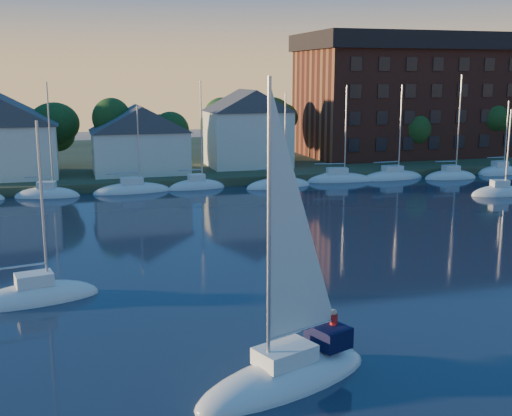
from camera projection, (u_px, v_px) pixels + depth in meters
name	position (u px, v px, depth m)	size (l,w,h in m)	color
ground	(451.00, 393.00, 25.81)	(260.00, 260.00, 0.00)	black
shoreline_land	(168.00, 160.00, 96.27)	(160.00, 50.00, 2.00)	#2E3821
wooden_dock	(198.00, 185.00, 74.66)	(120.00, 3.00, 1.00)	brown
clubhouse_centre	(140.00, 138.00, 76.66)	(11.55, 8.40, 8.08)	white
clubhouse_east	(248.00, 127.00, 82.23)	(10.50, 8.40, 9.80)	white
condo_block	(407.00, 94.00, 94.22)	(31.00, 17.00, 17.40)	brown
tree_line	(195.00, 117.00, 84.09)	(93.40, 5.40, 8.90)	#352618
moored_fleet	(203.00, 189.00, 71.82)	(87.50, 2.40, 12.05)	silver
hero_sailboat	(287.00, 370.00, 26.56)	(9.11, 5.68, 13.62)	silver
drifting_sailboat_left	(36.00, 299.00, 36.29)	(7.48, 3.73, 11.26)	silver
drifting_sailboat_right	(499.00, 194.00, 68.30)	(6.45, 3.01, 10.17)	silver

